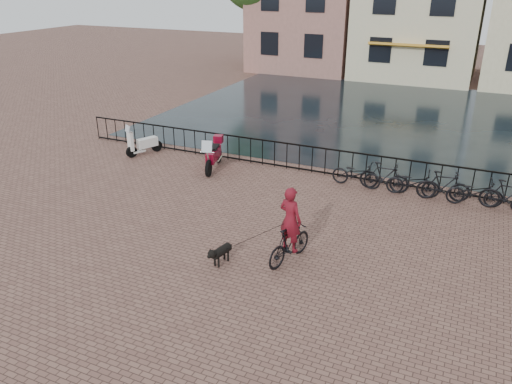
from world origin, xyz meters
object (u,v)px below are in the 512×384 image
at_px(dog, 221,254).
at_px(scooter, 143,138).
at_px(cyclist, 290,230).
at_px(motorcycle, 213,151).

height_order(dog, scooter, scooter).
bearing_deg(dog, cyclist, 39.96).
bearing_deg(scooter, cyclist, -7.90).
height_order(cyclist, dog, cyclist).
distance_m(cyclist, dog, 1.84).
relative_size(cyclist, motorcycle, 1.18).
distance_m(cyclist, motorcycle, 7.04).
relative_size(cyclist, dog, 2.74).
xyz_separation_m(dog, scooter, (-6.82, 6.12, 0.40)).
relative_size(dog, motorcycle, 0.43).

